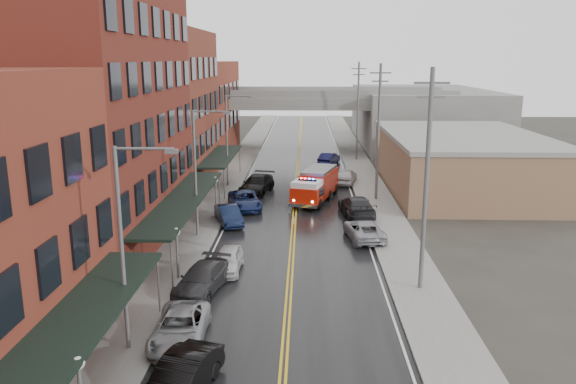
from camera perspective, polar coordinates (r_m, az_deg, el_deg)
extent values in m
cube|color=black|center=(45.69, 0.67, -2.32)|extent=(11.00, 160.00, 0.02)
cube|color=slate|center=(46.38, -8.39, -2.14)|extent=(3.00, 160.00, 0.15)
cube|color=slate|center=(46.12, 9.79, -2.28)|extent=(3.00, 160.00, 0.15)
cube|color=gray|center=(46.12, -6.37, -2.16)|extent=(0.30, 160.00, 0.15)
cube|color=gray|center=(45.92, 7.74, -2.28)|extent=(0.30, 160.00, 0.15)
cube|color=#551616|center=(39.72, -19.25, 7.77)|extent=(9.00, 20.00, 18.00)
cube|color=maroon|center=(56.48, -12.85, 8.12)|extent=(9.00, 15.00, 15.00)
cube|color=brown|center=(73.62, -9.39, 8.26)|extent=(9.00, 20.00, 12.00)
cube|color=#91674E|center=(56.92, 17.23, 2.80)|extent=(14.00, 22.00, 5.00)
cube|color=slate|center=(86.11, 13.39, 7.47)|extent=(18.00, 30.00, 8.00)
cube|color=black|center=(21.92, -21.32, -12.98)|extent=(2.60, 16.00, 0.18)
cylinder|color=slate|center=(28.71, -13.02, -9.27)|extent=(0.10, 0.10, 3.00)
cube|color=black|center=(39.04, -10.60, -0.75)|extent=(2.60, 18.00, 0.18)
cylinder|color=slate|center=(31.23, -11.73, -7.31)|extent=(0.10, 0.10, 3.00)
cylinder|color=slate|center=(47.40, -6.98, 0.03)|extent=(0.10, 0.10, 3.00)
cube|color=black|center=(55.90, -6.83, 3.65)|extent=(2.60, 13.00, 0.18)
cylinder|color=slate|center=(50.10, -6.50, 0.77)|extent=(0.10, 0.10, 3.00)
cylinder|color=slate|center=(61.96, -4.91, 3.24)|extent=(0.10, 0.10, 3.00)
sphere|color=silver|center=(19.94, -20.56, -15.99)|extent=(0.44, 0.44, 0.44)
cylinder|color=#59595B|center=(32.73, -11.16, -6.49)|extent=(0.14, 0.14, 2.80)
sphere|color=silver|center=(32.26, -11.28, -3.98)|extent=(0.44, 0.44, 0.44)
cylinder|color=#59595B|center=(45.90, -7.34, -0.56)|extent=(0.14, 0.14, 2.80)
sphere|color=silver|center=(45.56, -7.39, 1.27)|extent=(0.44, 0.44, 0.44)
cylinder|color=#59595B|center=(24.56, -16.52, -5.94)|extent=(0.18, 0.18, 9.00)
cylinder|color=#59595B|center=(23.15, -14.41, 4.29)|extent=(2.40, 0.12, 0.12)
cube|color=#59595B|center=(22.89, -11.74, 4.07)|extent=(0.50, 0.22, 0.18)
cylinder|color=#59595B|center=(39.52, -9.39, 1.71)|extent=(0.18, 0.18, 9.00)
cylinder|color=#59595B|center=(38.66, -7.88, 8.10)|extent=(2.40, 0.12, 0.12)
cube|color=#59595B|center=(38.51, -6.25, 7.97)|extent=(0.50, 0.22, 0.18)
cylinder|color=#59595B|center=(55.07, -6.23, 5.10)|extent=(0.18, 0.18, 9.00)
cylinder|color=#59595B|center=(54.46, -5.08, 9.69)|extent=(2.40, 0.12, 0.12)
cube|color=#59595B|center=(54.35, -3.91, 9.60)|extent=(0.50, 0.22, 0.18)
cylinder|color=#59595B|center=(30.34, 13.86, 0.84)|extent=(0.24, 0.24, 12.00)
cube|color=#59595B|center=(29.68, 14.43, 10.68)|extent=(1.80, 0.12, 0.12)
cube|color=#59595B|center=(29.72, 14.35, 9.34)|extent=(1.40, 0.12, 0.12)
cylinder|color=#59595B|center=(49.79, 9.16, 5.87)|extent=(0.24, 0.24, 12.00)
cube|color=#59595B|center=(49.39, 9.39, 11.86)|extent=(1.80, 0.12, 0.12)
cube|color=#59595B|center=(49.41, 9.36, 11.04)|extent=(1.40, 0.12, 0.12)
cylinder|color=#59595B|center=(69.55, 7.10, 8.05)|extent=(0.24, 0.24, 12.00)
cube|color=#59595B|center=(69.27, 7.22, 12.33)|extent=(1.80, 0.12, 0.12)
cube|color=#59595B|center=(69.28, 7.21, 11.75)|extent=(1.40, 0.12, 0.12)
cube|color=slate|center=(76.18, 1.17, 9.17)|extent=(40.00, 10.00, 1.50)
cube|color=slate|center=(77.45, -7.06, 6.36)|extent=(1.60, 8.00, 6.00)
cube|color=slate|center=(77.22, 9.39, 6.26)|extent=(1.60, 8.00, 6.00)
cube|color=red|center=(50.88, 3.15, 1.00)|extent=(3.77, 5.69, 2.00)
cube|color=red|center=(47.47, 1.97, -0.25)|extent=(2.98, 3.05, 1.43)
cube|color=silver|center=(47.26, 1.98, 0.87)|extent=(2.82, 2.83, 0.48)
cube|color=black|center=(47.58, 2.03, 0.14)|extent=(2.73, 2.14, 0.76)
cube|color=slate|center=(50.65, 3.17, 2.26)|extent=(3.44, 5.26, 0.29)
cube|color=black|center=(47.19, 1.98, 1.24)|extent=(1.53, 0.69, 0.13)
sphere|color=#FF0C0C|center=(47.32, 1.37, 1.38)|extent=(0.19, 0.19, 0.19)
sphere|color=#1933FF|center=(47.03, 2.59, 1.29)|extent=(0.19, 0.19, 0.19)
cylinder|color=black|center=(47.85, 0.73, -1.01)|extent=(1.01, 0.59, 0.95)
cylinder|color=black|center=(47.28, 3.14, -1.21)|extent=(1.01, 0.59, 0.95)
cylinder|color=black|center=(50.94, 1.86, -0.12)|extent=(1.01, 0.59, 0.95)
cylinder|color=black|center=(50.40, 4.14, -0.30)|extent=(1.01, 0.59, 0.95)
cylinder|color=black|center=(53.16, 2.59, 0.45)|extent=(1.01, 0.59, 0.95)
cylinder|color=black|center=(52.65, 4.78, 0.28)|extent=(1.01, 0.59, 0.95)
imported|color=black|center=(22.47, -10.78, -18.04)|extent=(2.72, 4.91, 1.53)
imported|color=gray|center=(26.23, -10.91, -13.38)|extent=(2.48, 5.05, 1.38)
imported|color=#2B2C2E|center=(31.22, -8.74, -8.72)|extent=(2.98, 5.28, 1.45)
imported|color=silver|center=(33.87, -6.15, -6.91)|extent=(1.68, 4.04, 1.37)
imported|color=black|center=(43.19, -6.05, -2.35)|extent=(2.88, 4.61, 1.43)
imported|color=#131E49|center=(47.50, -4.42, -0.84)|extent=(3.59, 5.67, 1.46)
imported|color=black|center=(53.01, -3.18, 0.80)|extent=(3.48, 6.10, 1.67)
imported|color=#94969B|center=(39.76, 7.74, -3.84)|extent=(2.92, 5.19, 1.37)
imported|color=black|center=(45.47, 6.98, -1.44)|extent=(2.94, 5.85, 1.63)
imported|color=silver|center=(57.11, 5.93, 1.62)|extent=(2.71, 4.88, 1.57)
imported|color=#0E0F34|center=(67.25, 4.19, 3.40)|extent=(2.93, 4.70, 1.46)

